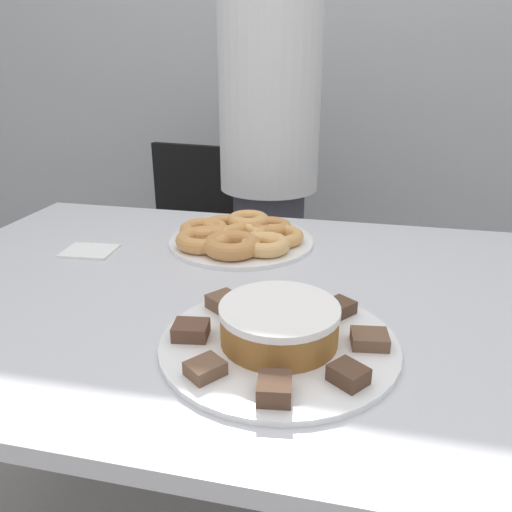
% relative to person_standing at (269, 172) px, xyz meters
% --- Properties ---
extents(wall_back, '(8.00, 0.05, 2.60)m').
position_rel_person_standing_xyz_m(wall_back, '(0.13, 0.81, 0.47)').
color(wall_back, '#A8AAAD').
rests_on(wall_back, ground_plane).
extents(table, '(1.51, 0.96, 0.77)m').
position_rel_person_standing_xyz_m(table, '(0.13, -0.77, -0.15)').
color(table, silver).
rests_on(table, ground_plane).
extents(person_standing, '(0.33, 0.33, 1.58)m').
position_rel_person_standing_xyz_m(person_standing, '(0.00, 0.00, 0.00)').
color(person_standing, '#383842').
rests_on(person_standing, ground_plane).
extents(office_chair_left, '(0.50, 0.50, 0.86)m').
position_rel_person_standing_xyz_m(office_chair_left, '(-0.39, 0.16, -0.43)').
color(office_chair_left, black).
rests_on(office_chair_left, ground_plane).
extents(plate_cake, '(0.38, 0.38, 0.01)m').
position_rel_person_standing_xyz_m(plate_cake, '(0.21, -0.97, -0.06)').
color(plate_cake, white).
rests_on(plate_cake, table).
extents(plate_donuts, '(0.35, 0.35, 0.01)m').
position_rel_person_standing_xyz_m(plate_donuts, '(0.04, -0.53, -0.06)').
color(plate_donuts, white).
rests_on(plate_donuts, table).
extents(frosted_cake, '(0.19, 0.19, 0.06)m').
position_rel_person_standing_xyz_m(frosted_cake, '(0.21, -0.97, -0.02)').
color(frosted_cake, '#9E662D').
rests_on(frosted_cake, plate_cake).
extents(lamington_0, '(0.06, 0.06, 0.02)m').
position_rel_person_standing_xyz_m(lamington_0, '(0.32, -1.06, -0.04)').
color(lamington_0, '#513828').
rests_on(lamington_0, plate_cake).
extents(lamington_1, '(0.06, 0.06, 0.02)m').
position_rel_person_standing_xyz_m(lamington_1, '(0.35, -0.95, -0.04)').
color(lamington_1, brown).
rests_on(lamington_1, plate_cake).
extents(lamington_2, '(0.06, 0.07, 0.02)m').
position_rel_person_standing_xyz_m(lamington_2, '(0.30, -0.86, -0.04)').
color(lamington_2, '#513828').
rests_on(lamington_2, plate_cake).
extents(lamington_3, '(0.04, 0.05, 0.03)m').
position_rel_person_standing_xyz_m(lamington_3, '(0.19, -0.83, -0.04)').
color(lamington_3, brown).
rests_on(lamington_3, plate_cake).
extents(lamington_4, '(0.08, 0.07, 0.02)m').
position_rel_person_standing_xyz_m(lamington_4, '(0.10, -0.89, -0.04)').
color(lamington_4, brown).
rests_on(lamington_4, plate_cake).
extents(lamington_5, '(0.06, 0.05, 0.02)m').
position_rel_person_standing_xyz_m(lamington_5, '(0.07, -0.99, -0.04)').
color(lamington_5, brown).
rests_on(lamington_5, plate_cake).
extents(lamington_6, '(0.06, 0.06, 0.02)m').
position_rel_person_standing_xyz_m(lamington_6, '(0.12, -1.08, -0.04)').
color(lamington_6, brown).
rests_on(lamington_6, plate_cake).
extents(lamington_7, '(0.05, 0.06, 0.03)m').
position_rel_person_standing_xyz_m(lamington_7, '(0.23, -1.11, -0.04)').
color(lamington_7, '#513828').
rests_on(lamington_7, plate_cake).
extents(donut_0, '(0.11, 0.11, 0.03)m').
position_rel_person_standing_xyz_m(donut_0, '(0.04, -0.53, -0.04)').
color(donut_0, '#E5AD66').
rests_on(donut_0, plate_donuts).
extents(donut_1, '(0.13, 0.13, 0.04)m').
position_rel_person_standing_xyz_m(donut_1, '(0.04, -0.62, -0.03)').
color(donut_1, '#C68447').
rests_on(donut_1, plate_donuts).
extents(donut_2, '(0.11, 0.11, 0.03)m').
position_rel_person_standing_xyz_m(donut_2, '(0.11, -0.59, -0.04)').
color(donut_2, '#E5AD66').
rests_on(donut_2, plate_donuts).
extents(donut_3, '(0.12, 0.12, 0.03)m').
position_rel_person_standing_xyz_m(donut_3, '(0.13, -0.53, -0.04)').
color(donut_3, tan).
rests_on(donut_3, plate_donuts).
extents(donut_4, '(0.11, 0.11, 0.03)m').
position_rel_person_standing_xyz_m(donut_4, '(0.10, -0.47, -0.04)').
color(donut_4, '#C68447').
rests_on(donut_4, plate_donuts).
extents(donut_5, '(0.11, 0.11, 0.04)m').
position_rel_person_standing_xyz_m(donut_5, '(0.03, -0.43, -0.03)').
color(donut_5, tan).
rests_on(donut_5, plate_donuts).
extents(donut_6, '(0.12, 0.12, 0.03)m').
position_rel_person_standing_xyz_m(donut_6, '(-0.02, -0.48, -0.04)').
color(donut_6, '#D18E4C').
rests_on(donut_6, plate_donuts).
extents(donut_7, '(0.12, 0.12, 0.03)m').
position_rel_person_standing_xyz_m(donut_7, '(-0.06, -0.52, -0.04)').
color(donut_7, '#D18E4C').
rests_on(donut_7, plate_donuts).
extents(donut_8, '(0.13, 0.13, 0.04)m').
position_rel_person_standing_xyz_m(donut_8, '(-0.04, -0.60, -0.03)').
color(donut_8, '#D18E4C').
rests_on(donut_8, plate_donuts).
extents(napkin, '(0.12, 0.10, 0.01)m').
position_rel_person_standing_xyz_m(napkin, '(-0.30, -0.66, -0.06)').
color(napkin, white).
rests_on(napkin, table).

